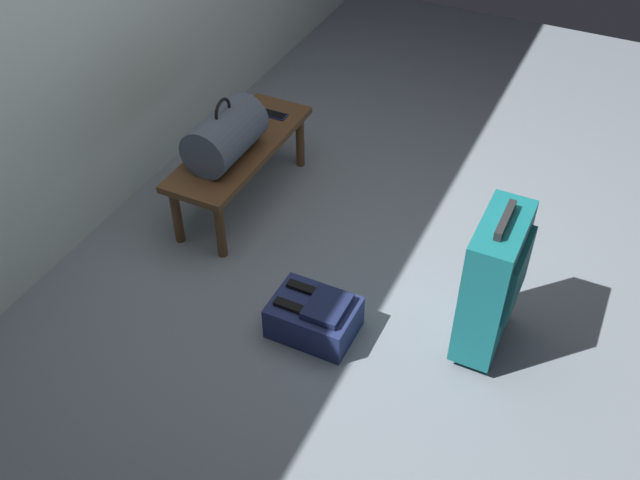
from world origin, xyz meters
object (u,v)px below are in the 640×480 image
Objects in this scene: bench at (240,153)px; duffel_bag_slate at (225,135)px; backpack_navy at (314,316)px; suitcase_upright_teal at (493,282)px; cell_phone at (274,115)px.

duffel_bag_slate reaches higher than bench.
duffel_bag_slate is 1.16× the size of backpack_navy.
bench is 1.55m from suitcase_upright_teal.
suitcase_upright_teal reaches higher than cell_phone.
bench is 6.94× the size of cell_phone.
bench is at bearing -0.00° from duffel_bag_slate.
bench reaches higher than backpack_navy.
duffel_bag_slate is 0.60× the size of suitcase_upright_teal.
duffel_bag_slate is 3.06× the size of cell_phone.
cell_phone is 0.38× the size of backpack_navy.
cell_phone reaches higher than bench.
duffel_bag_slate reaches higher than backpack_navy.
suitcase_upright_teal is 0.81m from backpack_navy.
cell_phone is at bearing 62.31° from suitcase_upright_teal.
duffel_bag_slate is at bearing 176.36° from cell_phone.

